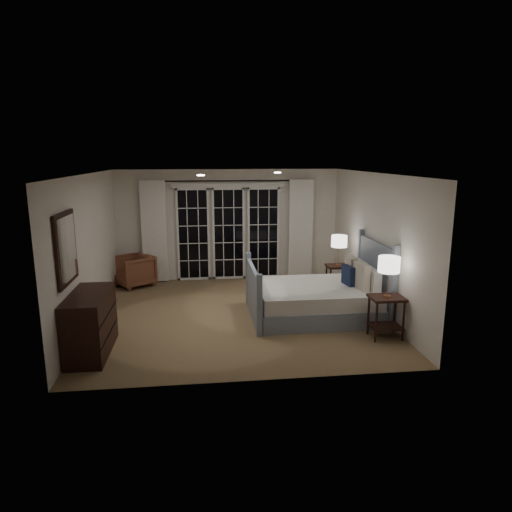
{
  "coord_description": "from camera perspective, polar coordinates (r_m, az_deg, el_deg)",
  "views": [
    {
      "loc": [
        -0.61,
        -7.78,
        2.8
      ],
      "look_at": [
        0.34,
        0.07,
        1.05
      ],
      "focal_mm": 32.0,
      "sensor_mm": 36.0,
      "label": 1
    }
  ],
  "objects": [
    {
      "name": "armchair",
      "position": [
        10.29,
        -15.02,
        -1.79
      ],
      "size": [
        1.03,
        1.03,
        0.68
      ],
      "primitive_type": "imported",
      "rotation": [
        0.0,
        0.0,
        -0.97
      ],
      "color": "brown",
      "rests_on": "floor"
    },
    {
      "name": "curtain_rod",
      "position": [
        10.21,
        -3.51,
        9.36
      ],
      "size": [
        3.5,
        0.03,
        0.03
      ],
      "primitive_type": "cylinder",
      "rotation": [
        0.0,
        1.57,
        0.0
      ],
      "color": "black",
      "rests_on": "wall_back"
    },
    {
      "name": "nightstand_right",
      "position": [
        9.48,
        10.19,
        -2.37
      ],
      "size": [
        0.47,
        0.38,
        0.61
      ],
      "color": "black",
      "rests_on": "floor"
    },
    {
      "name": "ceiling",
      "position": [
        7.81,
        -2.45,
        10.26
      ],
      "size": [
        5.0,
        5.0,
        0.0
      ],
      "primitive_type": "plane",
      "rotation": [
        3.14,
        0.0,
        0.0
      ],
      "color": "white",
      "rests_on": "wall_back"
    },
    {
      "name": "lamp_right",
      "position": [
        9.33,
        10.36,
        1.8
      ],
      "size": [
        0.32,
        0.32,
        0.61
      ],
      "color": "#AC7344",
      "rests_on": "nightstand_right"
    },
    {
      "name": "bed",
      "position": [
        8.19,
        7.8,
        -5.2
      ],
      "size": [
        2.25,
        1.62,
        1.31
      ],
      "color": "gray",
      "rests_on": "floor"
    },
    {
      "name": "downlight_b",
      "position": [
        7.39,
        -6.91,
        9.98
      ],
      "size": [
        0.12,
        0.12,
        0.01
      ],
      "primitive_type": "cylinder",
      "color": "white",
      "rests_on": "ceiling"
    },
    {
      "name": "mirror",
      "position": [
        6.78,
        -22.64,
        0.89
      ],
      "size": [
        0.05,
        0.85,
        1.0
      ],
      "color": "black",
      "rests_on": "wall_left"
    },
    {
      "name": "wall_front",
      "position": [
        5.54,
        -0.29,
        -3.78
      ],
      "size": [
        5.0,
        0.02,
        2.5
      ],
      "primitive_type": "cube",
      "color": "silver",
      "rests_on": "floor"
    },
    {
      "name": "curtain_right",
      "position": [
        10.54,
        5.59,
        3.4
      ],
      "size": [
        0.55,
        0.1,
        2.25
      ],
      "primitive_type": "cube",
      "color": "white",
      "rests_on": "curtain_rod"
    },
    {
      "name": "nightstand_left",
      "position": [
        7.41,
        15.95,
        -6.58
      ],
      "size": [
        0.52,
        0.41,
        0.67
      ],
      "color": "black",
      "rests_on": "floor"
    },
    {
      "name": "french_doors",
      "position": [
        10.4,
        -3.44,
        2.98
      ],
      "size": [
        2.5,
        0.04,
        2.2
      ],
      "color": "black",
      "rests_on": "wall_back"
    },
    {
      "name": "dresser",
      "position": [
        7.01,
        -20.01,
        -7.95
      ],
      "size": [
        0.53,
        1.25,
        0.89
      ],
      "color": "black",
      "rests_on": "floor"
    },
    {
      "name": "floor",
      "position": [
        8.29,
        -2.29,
        -7.28
      ],
      "size": [
        5.0,
        5.0,
        0.0
      ],
      "primitive_type": "plane",
      "color": "olive",
      "rests_on": "ground"
    },
    {
      "name": "downlight_a",
      "position": [
        8.5,
        2.7,
        10.37
      ],
      "size": [
        0.12,
        0.12,
        0.01
      ],
      "primitive_type": "cylinder",
      "color": "white",
      "rests_on": "ceiling"
    },
    {
      "name": "wall_back",
      "position": [
        10.41,
        -3.47,
        3.89
      ],
      "size": [
        5.0,
        0.02,
        2.5
      ],
      "primitive_type": "cube",
      "color": "silver",
      "rests_on": "floor"
    },
    {
      "name": "lamp_left",
      "position": [
        7.21,
        16.3,
        -1.07
      ],
      "size": [
        0.33,
        0.33,
        0.63
      ],
      "color": "#AC7344",
      "rests_on": "nightstand_left"
    },
    {
      "name": "curtain_left",
      "position": [
        10.34,
        -12.59,
        2.99
      ],
      "size": [
        0.55,
        0.1,
        2.25
      ],
      "primitive_type": "cube",
      "color": "white",
      "rests_on": "curtain_rod"
    },
    {
      "name": "wall_left",
      "position": [
        8.15,
        -20.16,
        0.74
      ],
      "size": [
        0.02,
        5.0,
        2.5
      ],
      "primitive_type": "cube",
      "color": "silver",
      "rests_on": "floor"
    },
    {
      "name": "wall_right",
      "position": [
        8.52,
        14.65,
        1.58
      ],
      "size": [
        0.02,
        5.0,
        2.5
      ],
      "primitive_type": "cube",
      "color": "silver",
      "rests_on": "floor"
    }
  ]
}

